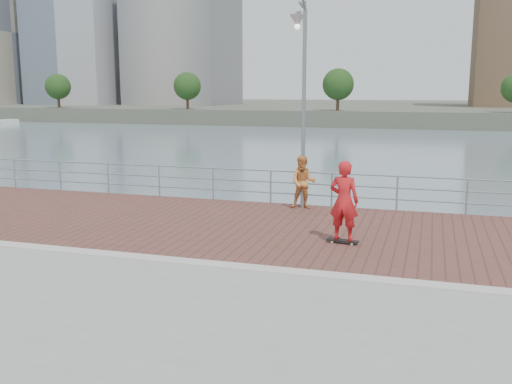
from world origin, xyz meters
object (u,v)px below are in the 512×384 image
(bystander, at_px, (303,182))
(street_lamp, at_px, (301,68))
(guardrail, at_px, (301,184))
(skateboarder, at_px, (344,201))

(bystander, bearing_deg, street_lamp, -104.58)
(guardrail, height_order, skateboarder, skateboarder)
(street_lamp, height_order, skateboarder, street_lamp)
(guardrail, distance_m, street_lamp, 3.83)
(guardrail, xyz_separation_m, street_lamp, (0.17, -0.95, 3.71))
(skateboarder, relative_size, bystander, 1.17)
(guardrail, xyz_separation_m, bystander, (0.21, -0.61, 0.17))
(street_lamp, bearing_deg, skateboarder, -61.34)
(street_lamp, xyz_separation_m, bystander, (0.04, 0.35, -3.54))
(guardrail, distance_m, bystander, 0.66)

